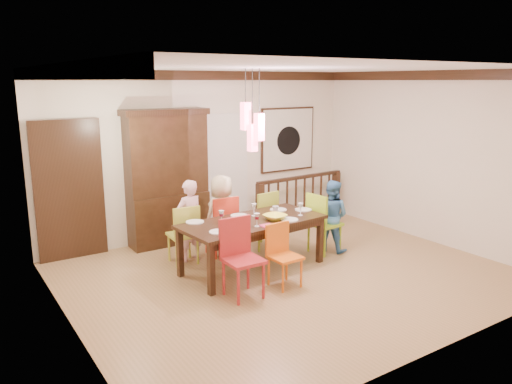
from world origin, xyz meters
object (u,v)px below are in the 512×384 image
person_far_left (189,221)px  person_end_right (331,216)px  china_hutch (167,177)px  balustrade (300,199)px  chair_far_left (183,230)px  chair_end_right (325,219)px  person_far_mid (222,215)px  dining_table (253,226)px

person_far_left → person_end_right: size_ratio=1.08×
china_hutch → balustrade: 2.68m
chair_far_left → balustrade: (2.79, 0.67, -0.03)m
chair_far_left → china_hutch: (0.22, 1.02, 0.62)m
person_far_left → chair_end_right: bearing=147.1°
chair_end_right → person_end_right: person_end_right is taller
china_hutch → person_end_right: 2.80m
china_hutch → person_far_mid: bearing=-62.4°
chair_end_right → balustrade: 1.63m
balustrade → person_end_right: bearing=-112.6°
chair_end_right → person_far_mid: person_far_mid is taller
dining_table → balustrade: size_ratio=1.07×
china_hutch → person_end_right: china_hutch is taller
dining_table → person_end_right: bearing=-4.8°
dining_table → person_far_left: bearing=121.6°
dining_table → china_hutch: bearing=101.7°
dining_table → chair_far_left: bearing=128.5°
china_hutch → person_end_right: (2.05, -1.82, -0.56)m
chair_end_right → chair_far_left: bearing=63.8°
chair_far_left → person_far_left: (0.13, 0.04, 0.11)m
person_far_mid → china_hutch: bearing=-68.5°
chair_far_left → chair_end_right: 2.28m
person_far_left → person_far_mid: (0.59, 0.02, 0.00)m
chair_far_left → person_end_right: 2.41m
dining_table → chair_far_left: 1.10m
person_end_right → chair_far_left: bearing=46.8°
chair_far_left → balustrade: size_ratio=0.45×
dining_table → chair_end_right: (1.38, -0.01, -0.10)m
chair_far_left → chair_end_right: chair_end_right is taller
dining_table → chair_end_right: size_ratio=2.24×
person_end_right → person_far_mid: bearing=37.3°
balustrade → person_far_left: size_ratio=1.62×
chair_end_right → balustrade: size_ratio=0.48×
chair_far_left → person_far_mid: (0.72, 0.06, 0.12)m
chair_far_left → person_far_mid: person_far_mid is taller
balustrade → person_far_left: person_far_left is taller
china_hutch → person_end_right: size_ratio=1.94×
dining_table → china_hutch: china_hutch is taller
chair_end_right → china_hutch: (-1.91, 1.83, 0.58)m
balustrade → person_far_mid: person_far_mid is taller
person_far_left → person_end_right: (2.14, -0.84, -0.05)m
dining_table → chair_end_right: bearing=-5.2°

